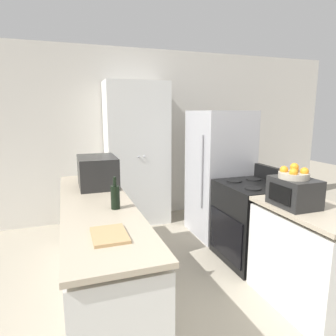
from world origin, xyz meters
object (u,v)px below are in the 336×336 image
Objects in this scene: stove at (251,222)px; refrigerator at (219,174)px; toaster_oven at (294,192)px; pantry_cabinet at (137,154)px; fruit_bowl at (294,174)px; wine_bottle at (115,196)px; microwave at (98,172)px.

stove is 0.89m from refrigerator.
refrigerator is at bearing 84.01° from toaster_oven.
toaster_oven is at bearing -72.01° from pantry_cabinet.
wine_bottle is at bearing 163.20° from fruit_bowl.
toaster_oven is at bearing -40.04° from microwave.
pantry_cabinet is at bearing 119.91° from stove.
microwave is at bearing 139.79° from fruit_bowl.
pantry_cabinet is 7.84× the size of wine_bottle.
toaster_oven reaches higher than stove.
fruit_bowl is (-0.18, -1.57, 0.33)m from refrigerator.
refrigerator is 1.68m from microwave.
microwave is (-1.63, -0.34, 0.20)m from refrigerator.
stove is 1.69m from wine_bottle.
pantry_cabinet is at bearing 71.56° from wine_bottle.
toaster_oven is (1.42, -0.43, 0.02)m from wine_bottle.
refrigerator is 1.96m from wine_bottle.
stove is at bearing -60.09° from pantry_cabinet.
stove is at bearing 78.06° from fruit_bowl.
toaster_oven is (1.47, -1.23, -0.04)m from microwave.
wine_bottle is 1.48m from fruit_bowl.
stove is 1.78m from microwave.
wine_bottle is at bearing -86.41° from microwave.
stove is 2.82× the size of toaster_oven.
microwave is at bearing 139.96° from toaster_oven.
fruit_bowl is (-0.01, 0.00, 0.16)m from toaster_oven.
stove is 3.92× the size of wine_bottle.
pantry_cabinet is 1.94m from stove.
refrigerator reaches higher than stove.
stove is 0.96m from toaster_oven.
pantry_cabinet reaches higher than microwave.
refrigerator is at bearing 35.92° from wine_bottle.
refrigerator is at bearing 88.84° from stove.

